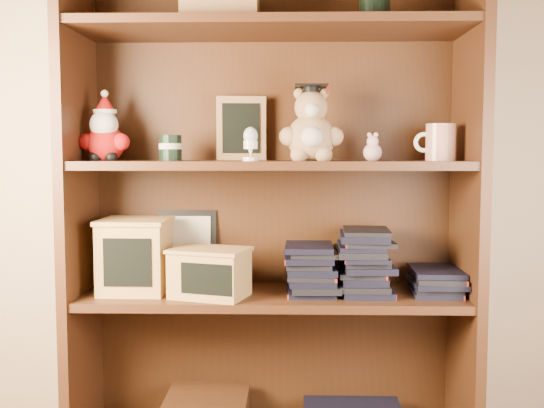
{
  "coord_description": "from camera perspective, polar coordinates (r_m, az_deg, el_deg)",
  "views": [
    {
      "loc": [
        -0.09,
        -0.6,
        0.98
      ],
      "look_at": [
        -0.14,
        1.3,
        0.82
      ],
      "focal_mm": 42.0,
      "sensor_mm": 36.0,
      "label": 1
    }
  ],
  "objects": [
    {
      "name": "santa_plush",
      "position": [
        1.98,
        -14.75,
        6.08
      ],
      "size": [
        0.15,
        0.11,
        0.22
      ],
      "color": "#A50F0F",
      "rests_on": "shelf_upper"
    },
    {
      "name": "pink_figurine",
      "position": [
        1.92,
        9.0,
        4.83
      ],
      "size": [
        0.06,
        0.06,
        0.09
      ],
      "color": "beige",
      "rests_on": "shelf_upper"
    },
    {
      "name": "shelf_upper",
      "position": [
        1.9,
        0.0,
        3.53
      ],
      "size": [
        1.14,
        0.33,
        0.02
      ],
      "color": "#452613",
      "rests_on": "ground"
    },
    {
      "name": "teachers_tin",
      "position": [
        1.94,
        -9.09,
        5.01
      ],
      "size": [
        0.07,
        0.07,
        0.08
      ],
      "color": "black",
      "rests_on": "shelf_upper"
    },
    {
      "name": "book_stack_left",
      "position": [
        1.94,
        3.59,
        -5.86
      ],
      "size": [
        0.14,
        0.2,
        0.14
      ],
      "color": "black",
      "rests_on": "shelf_lower"
    },
    {
      "name": "shelf_lower",
      "position": [
        1.95,
        0.0,
        -8.29
      ],
      "size": [
        1.14,
        0.33,
        0.02
      ],
      "color": "#452613",
      "rests_on": "ground"
    },
    {
      "name": "egg_cup",
      "position": [
        1.83,
        -1.93,
        5.51
      ],
      "size": [
        0.05,
        0.05,
        0.1
      ],
      "color": "white",
      "rests_on": "shelf_upper"
    },
    {
      "name": "chalkboard_plaque",
      "position": [
        2.02,
        -2.78,
        6.69
      ],
      "size": [
        0.16,
        0.09,
        0.2
      ],
      "color": "#9E7547",
      "rests_on": "shelf_upper"
    },
    {
      "name": "teacher_mug",
      "position": [
        1.96,
        14.79,
        5.37
      ],
      "size": [
        0.12,
        0.09,
        0.11
      ],
      "color": "silver",
      "rests_on": "shelf_upper"
    },
    {
      "name": "treats_box",
      "position": [
        1.98,
        -12.15,
        -4.49
      ],
      "size": [
        0.21,
        0.21,
        0.22
      ],
      "color": "tan",
      "rests_on": "shelf_lower"
    },
    {
      "name": "book_stack_mid",
      "position": [
        1.94,
        8.2,
        -5.13
      ],
      "size": [
        0.14,
        0.2,
        0.19
      ],
      "color": "black",
      "rests_on": "shelf_lower"
    },
    {
      "name": "book_stack_right",
      "position": [
        1.99,
        14.62,
        -6.63
      ],
      "size": [
        0.14,
        0.2,
        0.08
      ],
      "color": "black",
      "rests_on": "shelf_lower"
    },
    {
      "name": "grad_teddy_bear",
      "position": [
        1.9,
        3.52,
        6.54
      ],
      "size": [
        0.19,
        0.16,
        0.23
      ],
      "color": "tan",
      "rests_on": "shelf_upper"
    },
    {
      "name": "certificate_frame",
      "position": [
        2.09,
        -7.61,
        -3.8
      ],
      "size": [
        0.19,
        0.05,
        0.24
      ],
      "color": "black",
      "rests_on": "shelf_lower"
    },
    {
      "name": "pencils_box",
      "position": [
        1.88,
        -5.6,
        -6.11
      ],
      "size": [
        0.26,
        0.22,
        0.14
      ],
      "color": "tan",
      "rests_on": "shelf_lower"
    },
    {
      "name": "bookcase",
      "position": [
        1.96,
        -0.04,
        -1.08
      ],
      "size": [
        1.2,
        0.35,
        1.6
      ],
      "color": "#452613",
      "rests_on": "ground"
    }
  ]
}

